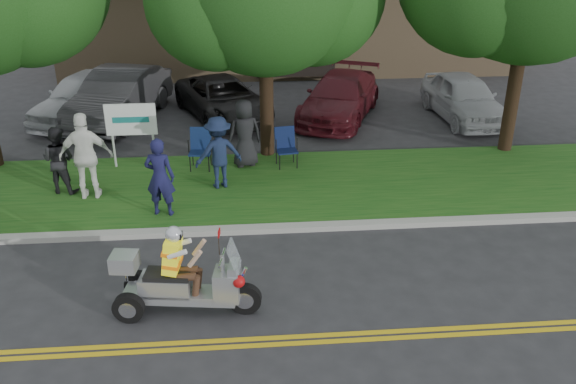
{
  "coord_description": "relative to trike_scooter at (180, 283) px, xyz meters",
  "views": [
    {
      "loc": [
        -0.22,
        -8.07,
        6.14
      ],
      "look_at": [
        0.62,
        2.0,
        1.38
      ],
      "focal_mm": 38.0,
      "sensor_mm": 36.0,
      "label": 1
    }
  ],
  "objects": [
    {
      "name": "lawn_chair_b",
      "position": [
        0.07,
        5.98,
        0.12
      ],
      "size": [
        0.58,
        0.6,
        1.02
      ],
      "rotation": [
        0.0,
        0.0,
        -0.09
      ],
      "color": "black",
      "rests_on": "grass_verge"
    },
    {
      "name": "parked_car_far_left",
      "position": [
        -3.72,
        10.43,
        0.2
      ],
      "size": [
        3.19,
        4.76,
        1.5
      ],
      "primitive_type": "imported",
      "rotation": [
        0.0,
        0.0,
        -0.35
      ],
      "color": "#B5B7BD",
      "rests_on": "ground"
    },
    {
      "name": "centerline_far",
      "position": [
        1.28,
        -0.85,
        -0.55
      ],
      "size": [
        60.0,
        0.1,
        0.01
      ],
      "primitive_type": "cube",
      "color": "gold",
      "rests_on": "ground"
    },
    {
      "name": "spectator_chair_b",
      "position": [
        1.18,
        5.99,
        0.41
      ],
      "size": [
        0.97,
        0.76,
        1.73
      ],
      "primitive_type": "imported",
      "rotation": [
        0.0,
        0.0,
        3.42
      ],
      "color": "black",
      "rests_on": "grass_verge"
    },
    {
      "name": "parked_car_far_right",
      "position": [
        8.1,
        9.51,
        0.15
      ],
      "size": [
        1.89,
        4.22,
        1.41
      ],
      "primitive_type": "imported",
      "rotation": [
        0.0,
        0.0,
        0.06
      ],
      "color": "#9DA0A4",
      "rests_on": "ground"
    },
    {
      "name": "lawn_chair_a",
      "position": [
        2.21,
        5.96,
        0.1
      ],
      "size": [
        0.58,
        0.6,
        0.98
      ],
      "rotation": [
        0.0,
        0.0,
        0.14
      ],
      "color": "black",
      "rests_on": "grass_verge"
    },
    {
      "name": "parked_car_mid",
      "position": [
        0.58,
        10.26,
        0.06
      ],
      "size": [
        3.54,
        4.9,
        1.24
      ],
      "primitive_type": "imported",
      "rotation": [
        0.0,
        0.0,
        0.37
      ],
      "color": "black",
      "rests_on": "ground"
    },
    {
      "name": "spectator_adult_mid",
      "position": [
        -3.08,
        4.76,
        0.34
      ],
      "size": [
        0.89,
        0.77,
        1.58
      ],
      "primitive_type": "imported",
      "rotation": [
        0.0,
        0.0,
        2.89
      ],
      "color": "black",
      "rests_on": "grass_verge"
    },
    {
      "name": "ground",
      "position": [
        1.28,
        -0.43,
        -0.56
      ],
      "size": [
        120.0,
        120.0,
        0.0
      ],
      "primitive_type": "plane",
      "color": "#28282B",
      "rests_on": "ground"
    },
    {
      "name": "trike_scooter",
      "position": [
        0.0,
        0.0,
        0.0
      ],
      "size": [
        2.44,
        0.91,
        1.59
      ],
      "rotation": [
        0.0,
        0.0,
        -0.14
      ],
      "color": "black",
      "rests_on": "ground"
    },
    {
      "name": "parked_car_left",
      "position": [
        -2.63,
        10.28,
        0.23
      ],
      "size": [
        2.9,
        5.08,
        1.58
      ],
      "primitive_type": "imported",
      "rotation": [
        0.0,
        0.0,
        -0.27
      ],
      "color": "#2E2E30",
      "rests_on": "ground"
    },
    {
      "name": "spectator_adult_right",
      "position": [
        -2.36,
        4.4,
        0.55
      ],
      "size": [
        1.19,
        0.53,
        1.99
      ],
      "primitive_type": "imported",
      "rotation": [
        0.0,
        0.0,
        3.18
      ],
      "color": "white",
      "rests_on": "grass_verge"
    },
    {
      "name": "spectator_chair_a",
      "position": [
        0.55,
        4.75,
        0.41
      ],
      "size": [
        1.25,
        0.94,
        1.72
      ],
      "primitive_type": "imported",
      "rotation": [
        0.0,
        0.0,
        3.45
      ],
      "color": "#16213F",
      "rests_on": "grass_verge"
    },
    {
      "name": "centerline_near",
      "position": [
        1.28,
        -1.01,
        -0.55
      ],
      "size": [
        60.0,
        0.1,
        0.01
      ],
      "primitive_type": "cube",
      "color": "gold",
      "rests_on": "ground"
    },
    {
      "name": "business_sign",
      "position": [
        -1.62,
        6.17,
        0.7
      ],
      "size": [
        1.25,
        0.06,
        1.75
      ],
      "color": "silver",
      "rests_on": "ground"
    },
    {
      "name": "parked_car_right",
      "position": [
        4.25,
        9.97,
        0.12
      ],
      "size": [
        3.57,
        5.02,
        1.35
      ],
      "primitive_type": "imported",
      "rotation": [
        0.0,
        0.0,
        -0.4
      ],
      "color": "#4C1119",
      "rests_on": "ground"
    },
    {
      "name": "spectator_adult_left",
      "position": [
        -0.65,
        3.42,
        0.41
      ],
      "size": [
        0.69,
        0.52,
        1.73
      ],
      "primitive_type": "imported",
      "rotation": [
        0.0,
        0.0,
        2.97
      ],
      "color": "#181944",
      "rests_on": "grass_verge"
    },
    {
      "name": "grass_verge",
      "position": [
        1.28,
        4.77,
        -0.5
      ],
      "size": [
        60.0,
        4.0,
        0.1
      ],
      "primitive_type": "cube",
      "color": "#154B14",
      "rests_on": "ground"
    },
    {
      "name": "curb",
      "position": [
        1.28,
        2.62,
        -0.5
      ],
      "size": [
        60.0,
        0.25,
        0.12
      ],
      "primitive_type": "cube",
      "color": "#A8A89E",
      "rests_on": "ground"
    },
    {
      "name": "commercial_building",
      "position": [
        3.28,
        18.55,
        1.45
      ],
      "size": [
        18.0,
        8.2,
        4.0
      ],
      "color": "#9E7F5B",
      "rests_on": "ground"
    }
  ]
}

